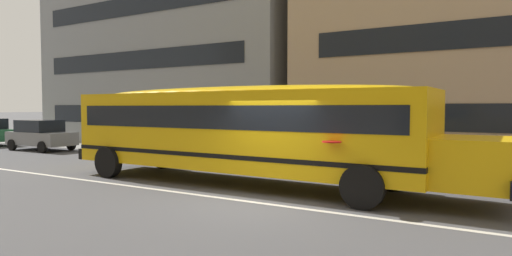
# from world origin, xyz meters

# --- Properties ---
(ground_plane) EXTENTS (400.00, 400.00, 0.00)m
(ground_plane) POSITION_xyz_m (0.00, 0.00, 0.00)
(ground_plane) COLOR #4C4C4F
(sidewalk_far) EXTENTS (120.00, 3.00, 0.01)m
(sidewalk_far) POSITION_xyz_m (0.00, 7.96, 0.01)
(sidewalk_far) COLOR gray
(sidewalk_far) RESTS_ON ground_plane
(lane_centreline) EXTENTS (110.00, 0.16, 0.01)m
(lane_centreline) POSITION_xyz_m (0.00, 0.00, 0.00)
(lane_centreline) COLOR silver
(lane_centreline) RESTS_ON ground_plane
(school_bus) EXTENTS (13.23, 3.20, 2.95)m
(school_bus) POSITION_xyz_m (-1.63, 1.98, 1.75)
(school_bus) COLOR yellow
(school_bus) RESTS_ON ground_plane
(parked_car_grey_by_entrance) EXTENTS (3.94, 1.96, 1.64)m
(parked_car_grey_by_entrance) POSITION_xyz_m (-16.64, 5.09, 0.84)
(parked_car_grey_by_entrance) COLOR gray
(parked_car_grey_by_entrance) RESTS_ON ground_plane
(apartment_block_far_left) EXTENTS (18.33, 12.33, 16.50)m
(apartment_block_far_left) POSITION_xyz_m (-14.07, 15.60, 8.25)
(apartment_block_far_left) COLOR gray
(apartment_block_far_left) RESTS_ON ground_plane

